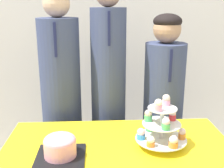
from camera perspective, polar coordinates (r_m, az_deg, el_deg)
wall_back at (r=2.77m, az=-0.89°, el=13.32°), size 9.00×0.06×2.70m
round_cake at (r=1.44m, az=-10.50°, el=-12.38°), size 0.24×0.24×0.13m
cupcake_stand at (r=1.52m, az=9.95°, el=-8.47°), size 0.27×0.27×0.28m
student_0 at (r=2.09m, az=-10.16°, el=-4.60°), size 0.28×0.29×1.58m
student_1 at (r=2.06m, az=-0.71°, el=-3.61°), size 0.25×0.25×1.63m
student_2 at (r=2.15m, az=10.23°, el=-6.13°), size 0.29×0.30×1.42m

